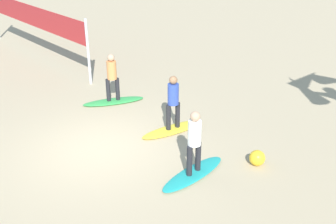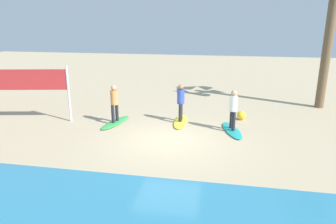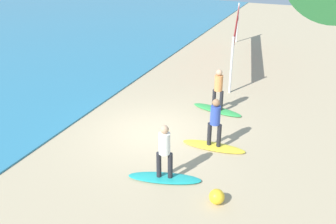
# 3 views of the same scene
# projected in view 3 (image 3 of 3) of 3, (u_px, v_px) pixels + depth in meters

# --- Properties ---
(ground_plane) EXTENTS (60.00, 60.00, 0.00)m
(ground_plane) POSITION_uv_depth(u_px,v_px,m) (152.00, 133.00, 13.13)
(ground_plane) COLOR tan
(surfboard_teal) EXTENTS (1.11, 2.17, 0.09)m
(surfboard_teal) POSITION_uv_depth(u_px,v_px,m) (165.00, 178.00, 10.61)
(surfboard_teal) COLOR teal
(surfboard_teal) RESTS_ON ground
(surfer_teal) EXTENTS (0.32, 0.45, 1.64)m
(surfer_teal) POSITION_uv_depth(u_px,v_px,m) (164.00, 148.00, 10.19)
(surfer_teal) COLOR #232328
(surfer_teal) RESTS_ON surfboard_teal
(surfboard_yellow) EXTENTS (0.64, 2.12, 0.09)m
(surfboard_yellow) POSITION_uv_depth(u_px,v_px,m) (213.00, 146.00, 12.21)
(surfboard_yellow) COLOR yellow
(surfboard_yellow) RESTS_ON ground
(surfer_yellow) EXTENTS (0.32, 0.46, 1.64)m
(surfer_yellow) POSITION_uv_depth(u_px,v_px,m) (215.00, 119.00, 11.78)
(surfer_yellow) COLOR #232328
(surfer_yellow) RESTS_ON surfboard_yellow
(surfboard_green) EXTENTS (0.99, 2.17, 0.09)m
(surfboard_green) POSITION_uv_depth(u_px,v_px,m) (217.00, 110.00, 14.79)
(surfboard_green) COLOR green
(surfboard_green) RESTS_ON ground
(surfer_green) EXTENTS (0.32, 0.45, 1.64)m
(surfer_green) POSITION_uv_depth(u_px,v_px,m) (218.00, 87.00, 14.36)
(surfer_green) COLOR #232328
(surfer_green) RESTS_ON surfboard_green
(volleyball_net) EXTENTS (8.91, 1.94, 2.50)m
(volleyball_net) POSITION_uv_depth(u_px,v_px,m) (236.00, 30.00, 19.79)
(volleyball_net) COLOR silver
(volleyball_net) RESTS_ON ground
(beach_ball) EXTENTS (0.41, 0.41, 0.41)m
(beach_ball) POSITION_uv_depth(u_px,v_px,m) (217.00, 197.00, 9.59)
(beach_ball) COLOR yellow
(beach_ball) RESTS_ON ground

